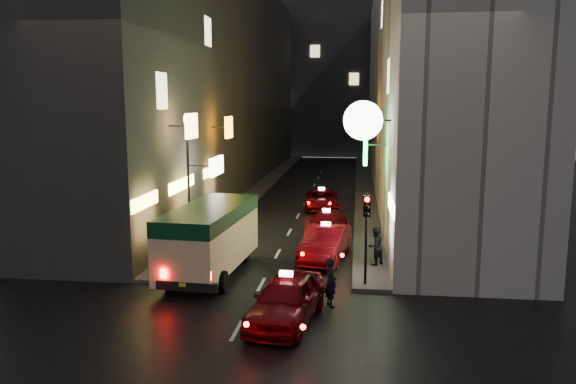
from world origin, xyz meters
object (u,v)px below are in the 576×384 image
at_px(minibus, 210,232).
at_px(traffic_light, 367,220).
at_px(taxi_near, 286,295).
at_px(lamp_post, 188,174).
at_px(pedestrian_crossing, 331,279).

xyz_separation_m(minibus, traffic_light, (6.28, -1.04, 0.88)).
distance_m(minibus, traffic_light, 6.42).
height_order(taxi_near, lamp_post, lamp_post).
height_order(minibus, traffic_light, traffic_light).
xyz_separation_m(minibus, lamp_post, (-1.92, 3.49, 1.92)).
relative_size(traffic_light, lamp_post, 0.56).
height_order(taxi_near, traffic_light, traffic_light).
relative_size(minibus, pedestrian_crossing, 3.46).
xyz_separation_m(taxi_near, traffic_light, (2.56, 3.60, 1.80)).
height_order(minibus, lamp_post, lamp_post).
bearing_deg(traffic_light, taxi_near, -125.44).
height_order(minibus, taxi_near, minibus).
xyz_separation_m(minibus, taxi_near, (3.71, -4.64, -0.91)).
bearing_deg(taxi_near, minibus, 128.65).
height_order(minibus, pedestrian_crossing, minibus).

